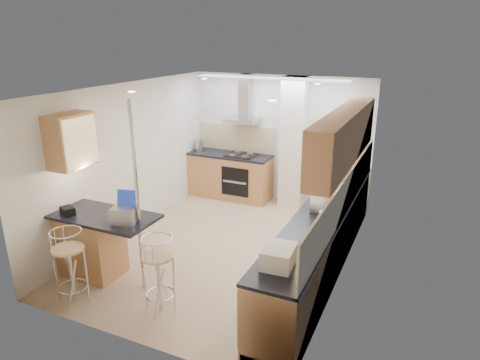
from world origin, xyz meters
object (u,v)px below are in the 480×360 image
at_px(bar_stool_end, 159,275).
at_px(bread_bin, 279,256).
at_px(microwave, 325,200).
at_px(bar_stool_near, 70,267).
at_px(laptop, 124,215).

relative_size(bar_stool_end, bread_bin, 2.47).
relative_size(microwave, bar_stool_near, 0.48).
bearing_deg(bar_stool_near, bread_bin, 8.62).
bearing_deg(microwave, bar_stool_end, 134.20).
bearing_deg(laptop, bread_bin, -19.78).
xyz_separation_m(bar_stool_near, bread_bin, (2.56, 0.40, 0.53)).
height_order(microwave, bar_stool_end, microwave).
bearing_deg(bread_bin, microwave, 83.77).
xyz_separation_m(microwave, laptop, (-2.18, -1.56, -0.01)).
bearing_deg(bar_stool_end, bar_stool_near, 120.51).
relative_size(laptop, bar_stool_end, 0.31).
xyz_separation_m(microwave, bread_bin, (-0.06, -1.72, -0.03)).
relative_size(bar_stool_near, bar_stool_end, 1.01).
xyz_separation_m(microwave, bar_stool_end, (-1.52, -1.82, -0.56)).
distance_m(laptop, bar_stool_end, 0.90).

